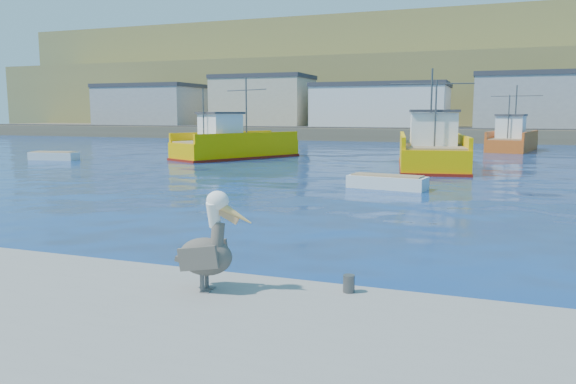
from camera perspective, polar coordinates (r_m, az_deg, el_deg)
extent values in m
plane|color=navy|center=(13.89, -2.53, -6.66)|extent=(260.00, 260.00, 0.00)
cylinder|color=#4C4C4C|center=(9.69, 6.20, -9.24)|extent=(0.20, 0.20, 0.30)
cube|color=brown|center=(84.59, 16.74, 5.83)|extent=(160.00, 30.00, 1.60)
cube|color=olive|center=(110.54, 17.71, 8.92)|extent=(180.00, 40.00, 14.00)
cube|color=olive|center=(130.71, 18.21, 10.89)|extent=(200.00, 40.00, 24.00)
cube|color=#2D2D2D|center=(73.59, 16.23, 6.23)|extent=(150.00, 5.00, 0.10)
cube|color=gray|center=(95.57, -13.79, 8.42)|extent=(16.00, 10.00, 6.00)
cube|color=#333338|center=(95.67, -13.86, 10.40)|extent=(16.32, 10.20, 0.60)
cube|color=tan|center=(86.07, -2.54, 9.05)|extent=(14.00, 9.00, 7.00)
cube|color=#333338|center=(86.22, -2.56, 11.57)|extent=(14.28, 9.18, 0.60)
cube|color=silver|center=(80.83, 9.45, 8.49)|extent=(18.00, 11.00, 5.50)
cube|color=#333338|center=(80.92, 9.50, 10.65)|extent=(18.36, 11.22, 0.60)
cube|color=gray|center=(79.54, 23.91, 8.29)|extent=(15.00, 10.00, 6.50)
cube|color=#333338|center=(79.68, 24.05, 10.84)|extent=(15.30, 10.20, 0.60)
cube|color=#EDAE00|center=(44.69, -5.25, 4.32)|extent=(7.68, 10.76, 1.34)
cube|color=#EDAE00|center=(43.38, -3.95, 5.57)|extent=(4.70, 9.14, 0.70)
cube|color=#EDAE00|center=(45.92, -6.52, 5.68)|extent=(4.70, 9.14, 0.70)
cube|color=maroon|center=(44.74, -5.24, 3.53)|extent=(7.84, 10.98, 0.25)
cube|color=#8C7251|center=(44.65, -5.26, 5.24)|extent=(7.25, 10.27, 0.10)
cube|color=white|center=(43.68, -6.89, 6.54)|extent=(3.30, 3.38, 2.00)
cube|color=#333338|center=(43.67, -6.91, 7.98)|extent=(3.60, 3.74, 0.15)
cylinder|color=#4C4C4C|center=(45.25, -4.26, 8.39)|extent=(0.16, 0.16, 5.00)
cylinder|color=#4C4C4C|center=(42.77, -8.59, 7.68)|extent=(0.13, 0.13, 4.00)
cylinder|color=#4C4C4C|center=(45.28, -4.28, 10.29)|extent=(4.34, 2.22, 0.08)
cube|color=#EDAE00|center=(37.97, 14.27, 3.55)|extent=(5.65, 11.70, 1.46)
cube|color=#EDAE00|center=(38.06, 17.08, 5.08)|extent=(2.02, 10.89, 0.70)
cube|color=#EDAE00|center=(37.84, 11.57, 5.26)|extent=(2.02, 10.89, 0.70)
cube|color=maroon|center=(38.02, 14.24, 2.53)|extent=(5.76, 11.94, 0.25)
cube|color=#8C7251|center=(37.92, 14.32, 4.72)|extent=(5.27, 11.21, 0.10)
cube|color=white|center=(36.20, 14.53, 6.24)|extent=(3.13, 3.21, 2.00)
cube|color=#333338|center=(36.19, 14.59, 7.98)|extent=(3.38, 3.57, 0.15)
cylinder|color=#4C4C4C|center=(38.99, 14.34, 8.41)|extent=(0.14, 0.14, 5.00)
cylinder|color=#4C4C4C|center=(34.51, 14.76, 7.65)|extent=(0.11, 0.11, 4.00)
cylinder|color=#4C4C4C|center=(39.04, 14.42, 10.61)|extent=(5.37, 0.96, 0.08)
cube|color=#C9531A|center=(57.34, 21.82, 4.50)|extent=(4.94, 9.34, 1.15)
cube|color=#C9531A|center=(57.07, 23.42, 5.33)|extent=(1.84, 8.57, 0.70)
cube|color=#C9531A|center=(57.58, 20.33, 5.51)|extent=(1.84, 8.57, 0.70)
cube|color=#8C7251|center=(57.31, 21.85, 5.12)|extent=(4.62, 8.94, 0.10)
cube|color=white|center=(55.97, 21.68, 6.15)|extent=(2.71, 2.62, 2.00)
cube|color=#333338|center=(55.96, 21.74, 7.27)|extent=(2.92, 2.91, 0.15)
cylinder|color=#4C4C4C|center=(58.14, 22.12, 7.56)|extent=(0.14, 0.14, 5.00)
cylinder|color=#4C4C4C|center=(54.64, 21.50, 7.07)|extent=(0.12, 0.12, 4.00)
cylinder|color=#4C4C4C|center=(58.17, 22.20, 9.03)|extent=(4.59, 0.96, 0.08)
cube|color=silver|center=(46.19, -22.68, 3.30)|extent=(3.76, 1.79, 0.72)
cube|color=#8C7251|center=(46.17, -22.71, 3.78)|extent=(3.36, 1.47, 0.07)
cube|color=silver|center=(26.76, 10.03, 0.83)|extent=(3.80, 1.82, 0.73)
cube|color=#8C7251|center=(26.72, 10.05, 1.66)|extent=(3.40, 1.50, 0.07)
cylinder|color=#595451|center=(9.75, -8.72, -9.08)|extent=(0.08, 0.08, 0.33)
cube|color=#595451|center=(9.78, -8.38, -9.98)|extent=(0.18, 0.15, 0.02)
cylinder|color=#595451|center=(9.94, -8.26, -8.75)|extent=(0.08, 0.08, 0.33)
cube|color=#595451|center=(9.96, -7.92, -9.63)|extent=(0.18, 0.15, 0.02)
ellipsoid|color=#38332D|center=(9.72, -8.38, -6.50)|extent=(1.01, 0.67, 0.65)
cube|color=#38332D|center=(9.50, -9.12, -6.68)|extent=(0.73, 0.16, 0.48)
cube|color=#38332D|center=(9.95, -7.99, -5.98)|extent=(0.73, 0.16, 0.48)
cube|color=#38332D|center=(9.90, -10.61, -6.73)|extent=(0.27, 0.20, 0.14)
cylinder|color=#38332D|center=(9.56, -7.18, -4.54)|extent=(0.26, 0.36, 0.52)
cylinder|color=white|center=(9.50, -7.56, -2.25)|extent=(0.24, 0.36, 0.49)
ellipsoid|color=white|center=(9.44, -7.16, -0.85)|extent=(0.42, 0.34, 0.33)
cone|color=gold|center=(9.37, -5.45, -2.18)|extent=(0.67, 0.24, 0.45)
cube|color=tan|center=(9.42, -6.13, -2.41)|extent=(0.40, 0.10, 0.29)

